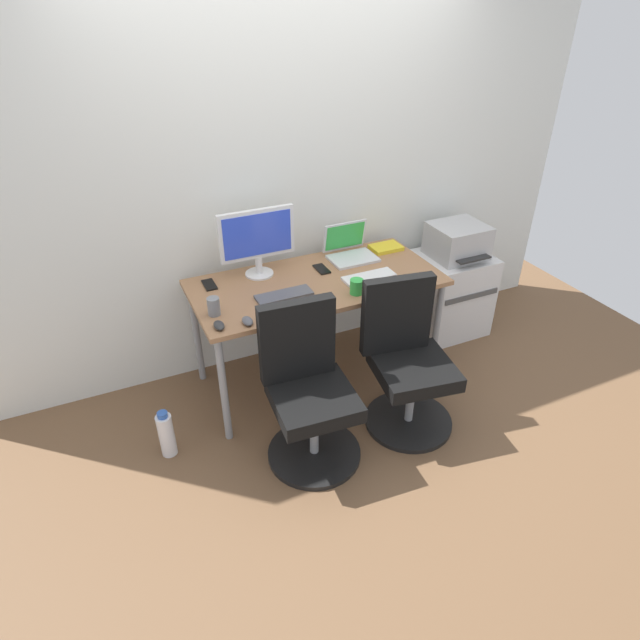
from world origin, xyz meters
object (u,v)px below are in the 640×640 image
desktop_monitor (257,238)px  coffee_mug (357,287)px  printer (458,241)px  water_bottle_on_floor (166,434)px  office_chair_left (308,392)px  office_chair_right (407,363)px  side_cabinet (450,293)px  open_laptop (350,249)px

desktop_monitor → coffee_mug: 0.68m
printer → coffee_mug: size_ratio=4.35×
water_bottle_on_floor → office_chair_left: bearing=-22.1°
office_chair_right → side_cabinet: (0.87, 0.74, -0.11)m
printer → water_bottle_on_floor: 2.39m
office_chair_left → coffee_mug: office_chair_left is taller
office_chair_left → open_laptop: bearing=50.7°
office_chair_right → water_bottle_on_floor: office_chair_right is taller
open_laptop → office_chair_right: bearing=-92.2°
printer → desktop_monitor: (-1.48, 0.09, 0.26)m
office_chair_right → open_laptop: open_laptop is taller
office_chair_left → water_bottle_on_floor: bearing=157.9°
side_cabinet → coffee_mug: size_ratio=6.83×
water_bottle_on_floor → desktop_monitor: bearing=33.6°
side_cabinet → water_bottle_on_floor: size_ratio=2.03×
office_chair_left → coffee_mug: bearing=36.6°
desktop_monitor → coffee_mug: (0.44, -0.48, -0.20)m
printer → side_cabinet: bearing=90.0°
printer → office_chair_right: bearing=-139.7°
office_chair_left → side_cabinet: size_ratio=1.49×
water_bottle_on_floor → open_laptop: 1.65m
side_cabinet → desktop_monitor: 1.64m
office_chair_right → coffee_mug: (-0.16, 0.35, 0.38)m
side_cabinet → open_laptop: (-0.84, 0.08, 0.50)m
side_cabinet → coffee_mug: bearing=-159.4°
desktop_monitor → coffee_mug: desktop_monitor is taller
printer → water_bottle_on_floor: (-2.27, -0.43, -0.60)m
side_cabinet → water_bottle_on_floor: 2.32m
office_chair_right → coffee_mug: 0.54m
open_laptop → coffee_mug: bearing=-112.8°
water_bottle_on_floor → coffee_mug: (1.23, 0.04, 0.66)m
office_chair_right → side_cabinet: size_ratio=1.49×
side_cabinet → office_chair_right: bearing=-139.7°
office_chair_right → side_cabinet: bearing=40.3°
side_cabinet → open_laptop: size_ratio=2.03×
coffee_mug → office_chair_left: bearing=-143.4°
office_chair_right → open_laptop: 0.91m
office_chair_left → water_bottle_on_floor: office_chair_left is taller
side_cabinet → open_laptop: 0.98m
office_chair_right → open_laptop: bearing=87.8°
desktop_monitor → open_laptop: (0.64, -0.01, -0.19)m
side_cabinet → coffee_mug: coffee_mug is taller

